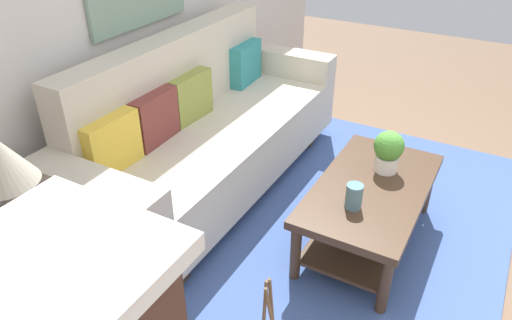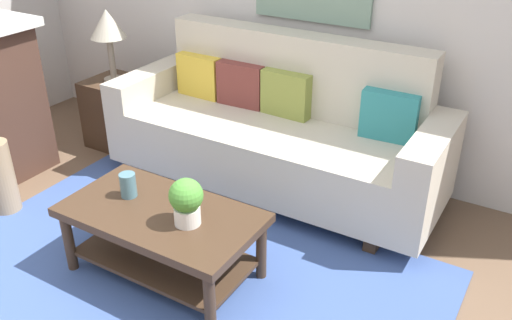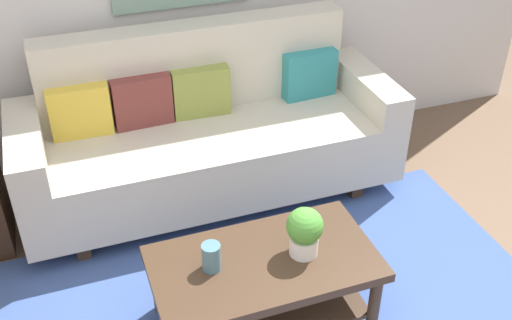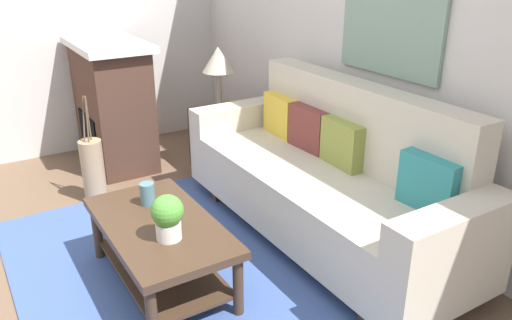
{
  "view_description": "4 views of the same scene",
  "coord_description": "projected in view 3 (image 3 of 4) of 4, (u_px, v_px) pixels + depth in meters",
  "views": [
    {
      "loc": [
        -2.43,
        -0.08,
        2.0
      ],
      "look_at": [
        -0.27,
        1.13,
        0.5
      ],
      "focal_mm": 33.63,
      "sensor_mm": 36.0,
      "label": 1
    },
    {
      "loc": [
        1.64,
        -1.44,
        2.09
      ],
      "look_at": [
        0.18,
        1.01,
        0.56
      ],
      "focal_mm": 38.74,
      "sensor_mm": 36.0,
      "label": 2
    },
    {
      "loc": [
        -0.88,
        -1.61,
        2.49
      ],
      "look_at": [
        0.03,
        0.91,
        0.7
      ],
      "focal_mm": 43.38,
      "sensor_mm": 36.0,
      "label": 3
    },
    {
      "loc": [
        2.43,
        -0.44,
        1.91
      ],
      "look_at": [
        -0.11,
        1.13,
        0.67
      ],
      "focal_mm": 35.88,
      "sensor_mm": 36.0,
      "label": 4
    }
  ],
  "objects": [
    {
      "name": "area_rug",
      "position": [
        277.0,
        309.0,
        3.28
      ],
      "size": [
        2.87,
        1.73,
        0.01
      ],
      "primitive_type": "cube",
      "color": "#3D5693",
      "rests_on": "ground_plane"
    },
    {
      "name": "potted_plant_tabletop",
      "position": [
        305.0,
        231.0,
        2.95
      ],
      "size": [
        0.18,
        0.18,
        0.26
      ],
      "color": "white",
      "rests_on": "coffee_table"
    },
    {
      "name": "tabletop_vase",
      "position": [
        211.0,
        257.0,
        2.9
      ],
      "size": [
        0.09,
        0.09,
        0.14
      ],
      "primitive_type": "cylinder",
      "color": "slate",
      "rests_on": "coffee_table"
    },
    {
      "name": "throw_pillow_mustard",
      "position": [
        80.0,
        111.0,
        3.69
      ],
      "size": [
        0.36,
        0.13,
        0.32
      ],
      "primitive_type": "cube",
      "rotation": [
        0.0,
        0.0,
        -0.04
      ],
      "color": "gold",
      "rests_on": "couch"
    },
    {
      "name": "couch",
      "position": [
        208.0,
        135.0,
        3.94
      ],
      "size": [
        2.36,
        0.84,
        1.08
      ],
      "color": "beige",
      "rests_on": "ground_plane"
    },
    {
      "name": "throw_pillow_olive",
      "position": [
        201.0,
        91.0,
        3.9
      ],
      "size": [
        0.37,
        0.14,
        0.32
      ],
      "primitive_type": "cube",
      "rotation": [
        0.0,
        0.0,
        -0.05
      ],
      "color": "olive",
      "rests_on": "couch"
    },
    {
      "name": "coffee_table",
      "position": [
        264.0,
        277.0,
        3.05
      ],
      "size": [
        1.1,
        0.6,
        0.43
      ],
      "color": "#422D1E",
      "rests_on": "ground_plane"
    },
    {
      "name": "throw_pillow_maroon",
      "position": [
        142.0,
        101.0,
        3.79
      ],
      "size": [
        0.36,
        0.13,
        0.32
      ],
      "primitive_type": "cube",
      "rotation": [
        0.0,
        0.0,
        0.04
      ],
      "color": "brown",
      "rests_on": "couch"
    },
    {
      "name": "throw_pillow_teal",
      "position": [
        309.0,
        74.0,
        4.11
      ],
      "size": [
        0.37,
        0.14,
        0.32
      ],
      "primitive_type": "cube",
      "rotation": [
        0.0,
        0.0,
        0.06
      ],
      "color": "teal",
      "rests_on": "couch"
    }
  ]
}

